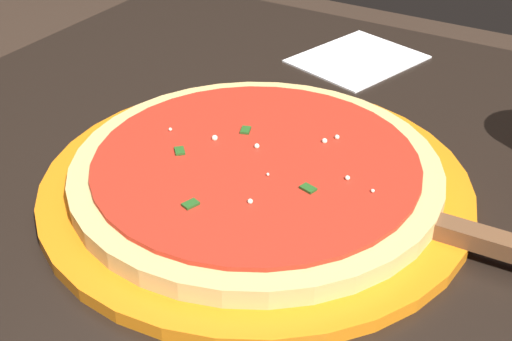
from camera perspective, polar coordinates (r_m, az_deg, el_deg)
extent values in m
cube|color=black|center=(1.20, -5.32, -4.03)|extent=(0.06, 0.06, 0.72)
cube|color=black|center=(0.56, -3.71, -5.35)|extent=(0.95, 0.80, 0.03)
cylinder|color=orange|center=(0.58, 0.00, -1.17)|extent=(0.36, 0.36, 0.01)
cylinder|color=#DBB26B|center=(0.58, 0.00, -0.04)|extent=(0.31, 0.31, 0.02)
cylinder|color=red|center=(0.57, 0.00, 0.80)|extent=(0.27, 0.27, 0.00)
sphere|color=#EFEACC|center=(0.59, 5.73, 2.47)|extent=(0.00, 0.00, 0.00)
sphere|color=#EFEACC|center=(0.58, 0.38, 1.95)|extent=(0.00, 0.00, 0.00)
sphere|color=#EFEACC|center=(0.61, -7.16, 3.42)|extent=(0.00, 0.00, 0.00)
sphere|color=#EFEACC|center=(0.55, 7.63, -0.61)|extent=(0.00, 0.00, 0.00)
sphere|color=#EFEACC|center=(0.60, -3.47, 2.73)|extent=(0.01, 0.01, 0.01)
sphere|color=#EFEACC|center=(0.60, 6.76, 2.79)|extent=(0.00, 0.00, 0.00)
sphere|color=#EFEACC|center=(0.52, -0.60, -2.69)|extent=(0.00, 0.00, 0.00)
sphere|color=#EFEACC|center=(0.55, 0.99, -0.33)|extent=(0.00, 0.00, 0.00)
sphere|color=#EFEACC|center=(0.54, 9.70, -1.67)|extent=(0.00, 0.00, 0.00)
cube|color=#23561E|center=(0.58, -6.38, 1.65)|extent=(0.01, 0.01, 0.00)
cube|color=#23561E|center=(0.51, -5.17, -2.90)|extent=(0.01, 0.01, 0.00)
cube|color=#23561E|center=(0.53, 4.37, -1.48)|extent=(0.01, 0.01, 0.00)
cube|color=#23561E|center=(0.61, -0.87, 3.39)|extent=(0.01, 0.01, 0.00)
cube|color=silver|center=(0.55, 9.26, -3.35)|extent=(0.07, 0.09, 0.00)
cube|color=brown|center=(0.53, 20.55, -6.09)|extent=(0.02, 0.13, 0.01)
cube|color=white|center=(0.83, 8.44, 9.17)|extent=(0.17, 0.15, 0.00)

